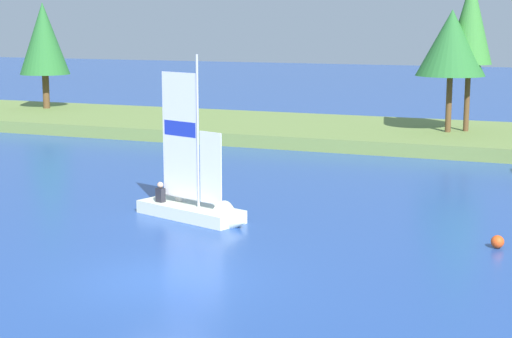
% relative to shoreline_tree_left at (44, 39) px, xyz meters
% --- Properties ---
extents(ground_plane, '(200.00, 200.00, 0.00)m').
position_rel_shoreline_tree_left_xyz_m(ground_plane, '(23.28, -27.30, -5.11)').
color(ground_plane, '#234793').
extents(shore_bank, '(80.00, 10.34, 0.66)m').
position_rel_shoreline_tree_left_xyz_m(shore_bank, '(23.28, -1.61, -4.78)').
color(shore_bank, olive).
rests_on(shore_bank, ground).
extents(shoreline_tree_left, '(3.18, 3.18, 6.77)m').
position_rel_shoreline_tree_left_xyz_m(shoreline_tree_left, '(0.00, 0.00, 0.00)').
color(shoreline_tree_left, brown).
rests_on(shoreline_tree_left, shore_bank).
extents(shoreline_tree_midleft, '(3.49, 3.49, 6.17)m').
position_rel_shoreline_tree_left_xyz_m(shoreline_tree_midleft, '(26.08, -1.96, 0.04)').
color(shoreline_tree_midleft, brown).
rests_on(shoreline_tree_midleft, shore_bank).
extents(shoreline_tree_centre, '(2.29, 2.29, 7.84)m').
position_rel_shoreline_tree_left_xyz_m(shoreline_tree_centre, '(26.88, -1.26, 1.13)').
color(shoreline_tree_centre, brown).
rests_on(shoreline_tree_centre, shore_bank).
extents(sailboat, '(4.43, 2.47, 5.60)m').
position_rel_shoreline_tree_left_xyz_m(sailboat, '(21.61, -21.44, -4.69)').
color(sailboat, silver).
rests_on(sailboat, ground).
extents(channel_buoy, '(0.37, 0.37, 0.37)m').
position_rel_shoreline_tree_left_xyz_m(channel_buoy, '(30.61, -21.26, -4.93)').
color(channel_buoy, '#E54C19').
rests_on(channel_buoy, ground).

